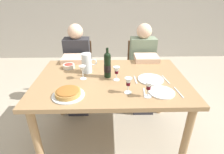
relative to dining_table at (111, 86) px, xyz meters
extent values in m
plane|color=#B2A893|center=(0.00, 0.00, -0.67)|extent=(8.00, 8.00, 0.00)
cube|color=#9E7A51|center=(0.00, 0.00, 0.07)|extent=(1.50, 1.00, 0.04)
cylinder|color=#9E7A51|center=(-0.67, -0.42, -0.31)|extent=(0.07, 0.07, 0.72)
cylinder|color=#9E7A51|center=(0.67, -0.42, -0.31)|extent=(0.07, 0.07, 0.72)
cylinder|color=#9E7A51|center=(-0.67, 0.42, -0.31)|extent=(0.07, 0.07, 0.72)
cylinder|color=#9E7A51|center=(0.67, 0.42, -0.31)|extent=(0.07, 0.07, 0.72)
cylinder|color=black|center=(-0.04, 0.03, 0.20)|extent=(0.07, 0.07, 0.21)
sphere|color=black|center=(-0.04, 0.03, 0.32)|extent=(0.07, 0.07, 0.07)
cylinder|color=black|center=(-0.04, 0.03, 0.36)|extent=(0.03, 0.03, 0.07)
cylinder|color=black|center=(-0.04, 0.03, 0.19)|extent=(0.07, 0.07, 0.07)
cylinder|color=silver|center=(-0.25, 0.16, 0.20)|extent=(0.11, 0.11, 0.21)
cylinder|color=silver|center=(-0.25, 0.16, 0.16)|extent=(0.10, 0.10, 0.13)
torus|color=silver|center=(-0.18, 0.16, 0.21)|extent=(0.07, 0.01, 0.07)
cylinder|color=silver|center=(-0.37, -0.31, 0.10)|extent=(0.27, 0.27, 0.01)
cylinder|color=#C18E47|center=(-0.37, -0.31, 0.12)|extent=(0.21, 0.21, 0.03)
ellipsoid|color=#9E6028|center=(-0.37, -0.31, 0.14)|extent=(0.19, 0.19, 0.02)
cylinder|color=silver|center=(-0.47, 0.27, 0.11)|extent=(0.13, 0.13, 0.04)
ellipsoid|color=#B2382D|center=(-0.47, 0.27, 0.13)|extent=(0.11, 0.11, 0.03)
cylinder|color=silver|center=(0.05, -0.03, 0.09)|extent=(0.06, 0.06, 0.00)
cylinder|color=silver|center=(0.05, -0.03, 0.13)|extent=(0.01, 0.01, 0.06)
cone|color=silver|center=(0.05, -0.03, 0.20)|extent=(0.06, 0.06, 0.07)
cylinder|color=#470A14|center=(0.05, -0.03, 0.18)|extent=(0.04, 0.04, 0.03)
cylinder|color=silver|center=(0.30, -0.34, 0.09)|extent=(0.06, 0.06, 0.00)
cylinder|color=silver|center=(0.30, -0.34, 0.13)|extent=(0.01, 0.01, 0.06)
cone|color=silver|center=(0.30, -0.34, 0.20)|extent=(0.07, 0.07, 0.07)
cylinder|color=#470A14|center=(0.30, -0.34, 0.18)|extent=(0.04, 0.04, 0.03)
cylinder|color=silver|center=(0.14, -0.27, 0.09)|extent=(0.06, 0.06, 0.00)
cylinder|color=silver|center=(0.14, -0.27, 0.13)|extent=(0.01, 0.01, 0.07)
cone|color=silver|center=(0.14, -0.27, 0.20)|extent=(0.06, 0.06, 0.07)
cylinder|color=#470A14|center=(0.14, -0.27, 0.18)|extent=(0.04, 0.04, 0.03)
cylinder|color=silver|center=(-0.28, 0.00, 0.09)|extent=(0.06, 0.06, 0.00)
cylinder|color=silver|center=(-0.28, 0.00, 0.13)|extent=(0.01, 0.01, 0.07)
cone|color=silver|center=(-0.28, 0.00, 0.20)|extent=(0.07, 0.07, 0.07)
cylinder|color=silver|center=(0.39, -0.04, 0.10)|extent=(0.25, 0.25, 0.01)
cylinder|color=white|center=(0.43, -0.28, 0.10)|extent=(0.22, 0.22, 0.01)
cube|color=silver|center=(0.24, -0.04, 0.09)|extent=(0.02, 0.16, 0.00)
cube|color=silver|center=(0.54, -0.04, 0.09)|extent=(0.03, 0.18, 0.00)
cube|color=silver|center=(0.58, -0.28, 0.09)|extent=(0.03, 0.18, 0.00)
cube|color=silver|center=(0.28, -0.28, 0.09)|extent=(0.03, 0.16, 0.00)
cube|color=brown|center=(-0.45, 0.79, -0.21)|extent=(0.41, 0.41, 0.02)
cube|color=brown|center=(-0.45, 0.98, 0.00)|extent=(0.36, 0.04, 0.40)
cylinder|color=brown|center=(-0.62, 0.62, -0.44)|extent=(0.04, 0.04, 0.45)
cylinder|color=brown|center=(-0.28, 0.63, -0.44)|extent=(0.04, 0.04, 0.45)
cylinder|color=brown|center=(-0.62, 0.96, -0.44)|extent=(0.04, 0.04, 0.45)
cylinder|color=brown|center=(-0.28, 0.97, -0.44)|extent=(0.04, 0.04, 0.45)
cube|color=#2D2D33|center=(-0.45, 0.75, 0.05)|extent=(0.34, 0.21, 0.50)
sphere|color=beige|center=(-0.45, 0.75, 0.39)|extent=(0.20, 0.20, 0.20)
cube|color=#33333D|center=(-0.45, 0.56, -0.20)|extent=(0.31, 0.39, 0.14)
cube|color=#33333D|center=(-0.44, 0.41, -0.47)|extent=(0.27, 0.13, 0.40)
cube|color=beige|center=(-0.44, 0.47, 0.12)|extent=(0.29, 0.25, 0.06)
cube|color=brown|center=(0.45, 0.80, -0.21)|extent=(0.40, 0.40, 0.02)
cube|color=brown|center=(0.45, 0.98, 0.00)|extent=(0.36, 0.03, 0.40)
cylinder|color=brown|center=(0.28, 0.63, -0.44)|extent=(0.04, 0.04, 0.45)
cylinder|color=brown|center=(0.62, 0.63, -0.44)|extent=(0.04, 0.04, 0.45)
cylinder|color=brown|center=(0.28, 0.97, -0.44)|extent=(0.04, 0.04, 0.45)
cylinder|color=brown|center=(0.62, 0.97, -0.44)|extent=(0.04, 0.04, 0.45)
cube|color=gray|center=(0.45, 0.76, 0.05)|extent=(0.34, 0.20, 0.50)
sphere|color=beige|center=(0.45, 0.76, 0.39)|extent=(0.20, 0.20, 0.20)
cube|color=#33333D|center=(0.45, 0.57, -0.20)|extent=(0.31, 0.38, 0.14)
cube|color=#33333D|center=(0.45, 0.42, -0.47)|extent=(0.27, 0.12, 0.40)
cube|color=beige|center=(0.45, 0.48, 0.12)|extent=(0.29, 0.24, 0.06)
camera|label=1|loc=(-0.03, -1.60, 0.92)|focal=28.79mm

